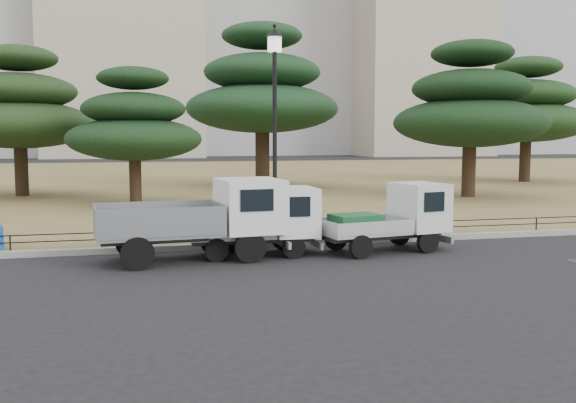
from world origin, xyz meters
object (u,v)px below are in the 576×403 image
object	(u,v)px
truck_kei_front	(264,222)
street_lamp	(275,98)
truck_kei_rear	(392,218)
truck_large	(203,215)

from	to	relation	value
truck_kei_front	street_lamp	xyz separation A→B (m)	(0.61, 1.42, 3.20)
truck_kei_rear	truck_large	bearing A→B (deg)	170.26
truck_large	street_lamp	bearing A→B (deg)	31.65
truck_large	truck_kei_rear	xyz separation A→B (m)	(4.98, 0.01, -0.20)
truck_kei_front	truck_kei_rear	size ratio (longest dim) A/B	0.91
truck_kei_front	street_lamp	size ratio (longest dim) A/B	0.56
truck_large	street_lamp	world-z (taller)	street_lamp
truck_kei_rear	truck_kei_front	bearing A→B (deg)	166.73
truck_large	truck_kei_rear	size ratio (longest dim) A/B	1.29
truck_large	truck_kei_front	xyz separation A→B (m)	(1.56, 0.21, -0.23)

